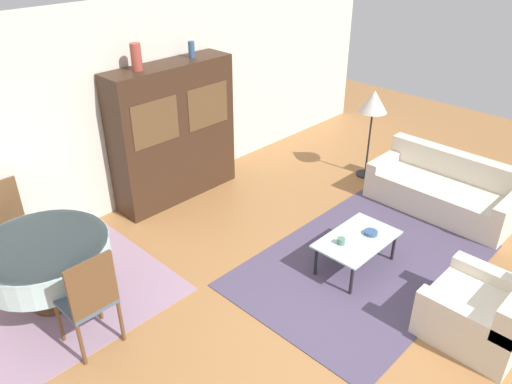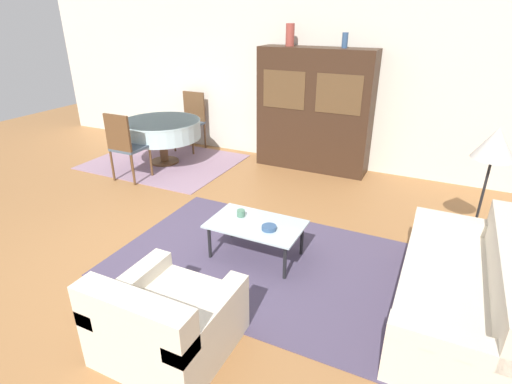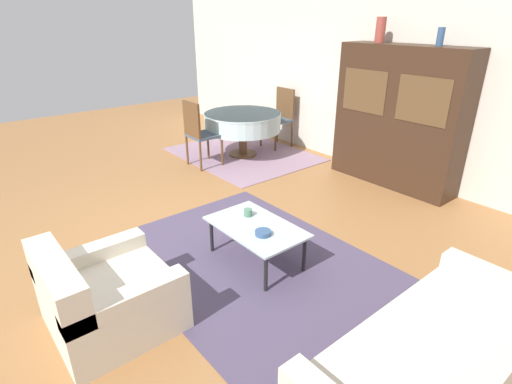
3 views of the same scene
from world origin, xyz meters
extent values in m
plane|color=#9E6B3D|center=(0.00, 0.00, 0.00)|extent=(14.00, 14.00, 0.00)
cube|color=beige|center=(0.00, 3.63, 1.35)|extent=(10.00, 0.06, 2.70)
cube|color=#4C425B|center=(1.04, 0.49, 0.01)|extent=(3.00, 2.02, 0.01)
cube|color=gray|center=(-1.76, 2.47, 0.01)|extent=(2.38, 1.89, 0.01)
cube|color=beige|center=(2.81, 0.45, 0.20)|extent=(0.84, 1.90, 0.40)
cube|color=beige|center=(3.14, 0.45, 0.57)|extent=(0.20, 1.90, 0.34)
cube|color=beige|center=(2.81, -0.42, 0.46)|extent=(0.84, 0.16, 0.12)
cube|color=beige|center=(2.81, 1.32, 0.46)|extent=(0.84, 0.16, 0.12)
cube|color=beige|center=(0.89, -0.87, 0.20)|extent=(0.90, 0.88, 0.39)
cube|color=beige|center=(0.52, -0.87, 0.45)|extent=(0.16, 0.88, 0.12)
cube|color=beige|center=(1.26, -0.87, 0.45)|extent=(0.16, 0.88, 0.12)
cylinder|color=black|center=(0.51, 0.30, 0.19)|extent=(0.04, 0.04, 0.37)
cylinder|color=black|center=(1.36, 0.30, 0.19)|extent=(0.04, 0.04, 0.37)
cylinder|color=black|center=(0.51, 0.78, 0.19)|extent=(0.04, 0.04, 0.37)
cylinder|color=black|center=(1.36, 0.78, 0.19)|extent=(0.04, 0.04, 0.37)
cube|color=silver|center=(0.94, 0.54, 0.39)|extent=(0.96, 0.60, 0.02)
cube|color=#382316|center=(0.60, 3.35, 0.95)|extent=(1.79, 0.47, 1.90)
cube|color=brown|center=(0.17, 3.11, 1.28)|extent=(0.68, 0.01, 0.57)
cube|color=brown|center=(1.03, 3.11, 1.28)|extent=(0.68, 0.01, 0.57)
cylinder|color=brown|center=(-1.73, 2.45, 0.03)|extent=(0.48, 0.48, 0.03)
cylinder|color=brown|center=(-1.73, 2.45, 0.23)|extent=(0.14, 0.14, 0.43)
cylinder|color=silver|center=(-1.73, 2.45, 0.59)|extent=(1.28, 1.28, 0.30)
cylinder|color=silver|center=(-1.73, 2.45, 0.73)|extent=(1.29, 1.29, 0.03)
cylinder|color=brown|center=(-1.94, 1.87, 0.24)|extent=(0.04, 0.04, 0.47)
cylinder|color=brown|center=(-1.53, 1.87, 0.24)|extent=(0.04, 0.04, 0.47)
cylinder|color=brown|center=(-1.94, 1.47, 0.24)|extent=(0.04, 0.04, 0.47)
cylinder|color=brown|center=(-1.53, 1.47, 0.24)|extent=(0.04, 0.04, 0.47)
cube|color=#475666|center=(-1.73, 1.67, 0.50)|extent=(0.44, 0.44, 0.04)
cube|color=brown|center=(-1.73, 1.47, 0.78)|extent=(0.44, 0.04, 0.53)
cylinder|color=brown|center=(-1.53, 3.03, 0.24)|extent=(0.04, 0.04, 0.47)
cylinder|color=brown|center=(-1.94, 3.03, 0.24)|extent=(0.04, 0.04, 0.47)
cylinder|color=brown|center=(-1.53, 3.43, 0.24)|extent=(0.04, 0.04, 0.47)
cube|color=#475666|center=(-1.73, 3.23, 0.50)|extent=(0.44, 0.44, 0.04)
cube|color=brown|center=(-1.73, 3.43, 0.78)|extent=(0.44, 0.04, 0.53)
cylinder|color=black|center=(2.98, 1.74, 0.01)|extent=(0.28, 0.28, 0.02)
cylinder|color=black|center=(2.98, 1.74, 0.54)|extent=(0.03, 0.03, 1.03)
cone|color=beige|center=(2.98, 1.74, 1.19)|extent=(0.41, 0.41, 0.32)
cylinder|color=#4C7A60|center=(0.72, 0.61, 0.43)|extent=(0.09, 0.09, 0.07)
cylinder|color=#33517A|center=(1.11, 0.48, 0.42)|extent=(0.15, 0.15, 0.04)
cylinder|color=#9E4238|center=(0.15, 3.35, 2.06)|extent=(0.13, 0.13, 0.32)
cylinder|color=#33517A|center=(0.99, 3.35, 2.00)|extent=(0.08, 0.08, 0.21)
camera|label=1|loc=(-3.13, -1.84, 3.57)|focal=35.00mm
camera|label=2|loc=(2.50, -2.69, 2.38)|focal=28.00mm
camera|label=3|loc=(3.52, -1.59, 2.24)|focal=28.00mm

